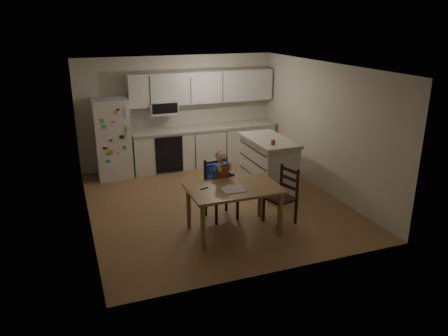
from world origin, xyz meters
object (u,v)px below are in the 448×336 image
dining_table (234,193)px  chair_side (285,192)px  chair_booster (220,178)px  red_cup (273,142)px  refrigerator (112,138)px  kitchen_island (268,164)px

dining_table → chair_side: 0.95m
dining_table → chair_booster: 0.62m
red_cup → chair_side: size_ratio=0.10×
red_cup → chair_side: 1.20m
chair_booster → chair_side: chair_booster is taller
dining_table → refrigerator: bearing=113.3°
chair_booster → chair_side: 1.11m
kitchen_island → dining_table: (-1.34, -1.53, 0.14)m
kitchen_island → red_cup: 0.71m
refrigerator → dining_table: bearing=-66.7°
refrigerator → dining_table: refrigerator is taller
dining_table → chair_booster: size_ratio=1.20×
kitchen_island → chair_booster: 1.64m
red_cup → dining_table: (-1.22, -1.11, -0.42)m
kitchen_island → chair_side: 1.51m
red_cup → chair_booster: 1.37m
kitchen_island → dining_table: bearing=-131.4°
refrigerator → chair_booster: bearing=-62.3°
red_cup → dining_table: bearing=-137.8°
chair_side → red_cup: bearing=149.2°
dining_table → chair_side: size_ratio=1.51×
refrigerator → red_cup: size_ratio=17.85×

